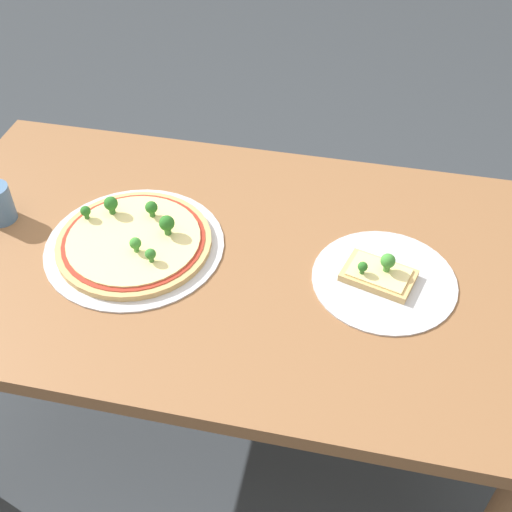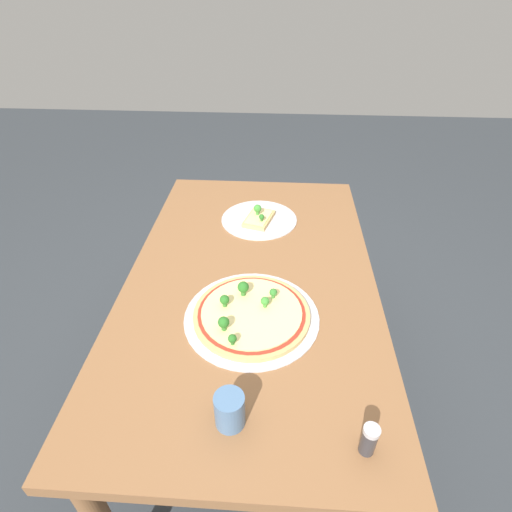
# 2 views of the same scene
# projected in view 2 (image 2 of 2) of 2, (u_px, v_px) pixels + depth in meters

# --- Properties ---
(ground_plane) EXTENTS (8.00, 8.00, 0.00)m
(ground_plane) POSITION_uv_depth(u_px,v_px,m) (252.00, 400.00, 1.72)
(ground_plane) COLOR #33383D
(dining_table) EXTENTS (1.36, 0.80, 0.70)m
(dining_table) POSITION_uv_depth(u_px,v_px,m) (251.00, 295.00, 1.35)
(dining_table) COLOR brown
(dining_table) RESTS_ON ground_plane
(pizza_tray_whole) EXTENTS (0.39, 0.39, 0.07)m
(pizza_tray_whole) POSITION_uv_depth(u_px,v_px,m) (251.00, 314.00, 1.14)
(pizza_tray_whole) COLOR silver
(pizza_tray_whole) RESTS_ON dining_table
(pizza_tray_slice) EXTENTS (0.30, 0.30, 0.07)m
(pizza_tray_slice) POSITION_uv_depth(u_px,v_px,m) (259.00, 218.00, 1.57)
(pizza_tray_slice) COLOR silver
(pizza_tray_slice) RESTS_ON dining_table
(drinking_cup) EXTENTS (0.07, 0.07, 0.09)m
(drinking_cup) POSITION_uv_depth(u_px,v_px,m) (230.00, 410.00, 0.86)
(drinking_cup) COLOR #4C7099
(drinking_cup) RESTS_ON dining_table
(condiment_shaker) EXTENTS (0.03, 0.03, 0.08)m
(condiment_shaker) POSITION_uv_depth(u_px,v_px,m) (369.00, 440.00, 0.81)
(condiment_shaker) COLOR #333338
(condiment_shaker) RESTS_ON dining_table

